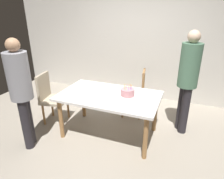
# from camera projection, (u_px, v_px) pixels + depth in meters

# --- Properties ---
(ground) EXTENTS (6.40, 6.40, 0.00)m
(ground) POSITION_uv_depth(u_px,v_px,m) (109.00, 133.00, 3.51)
(ground) COLOR #9E9384
(back_wall) EXTENTS (6.40, 0.10, 2.60)m
(back_wall) POSITION_uv_depth(u_px,v_px,m) (139.00, 43.00, 4.60)
(back_wall) COLOR beige
(back_wall) RESTS_ON ground
(dining_table) EXTENTS (1.62, 0.97, 0.74)m
(dining_table) POSITION_uv_depth(u_px,v_px,m) (109.00, 100.00, 3.26)
(dining_table) COLOR white
(dining_table) RESTS_ON ground
(birthday_cake) EXTENTS (0.28, 0.28, 0.19)m
(birthday_cake) POSITION_uv_depth(u_px,v_px,m) (128.00, 93.00, 3.16)
(birthday_cake) COLOR silver
(birthday_cake) RESTS_ON dining_table
(plate_near_celebrant) EXTENTS (0.22, 0.22, 0.01)m
(plate_near_celebrant) POSITION_uv_depth(u_px,v_px,m) (78.00, 95.00, 3.18)
(plate_near_celebrant) COLOR white
(plate_near_celebrant) RESTS_ON dining_table
(plate_far_side) EXTENTS (0.22, 0.22, 0.01)m
(plate_far_side) POSITION_uv_depth(u_px,v_px,m) (110.00, 89.00, 3.44)
(plate_far_side) COLOR white
(plate_far_side) RESTS_ON dining_table
(plate_near_guest) EXTENTS (0.22, 0.22, 0.01)m
(plate_near_guest) POSITION_uv_depth(u_px,v_px,m) (134.00, 105.00, 2.87)
(plate_near_guest) COLOR white
(plate_near_guest) RESTS_ON dining_table
(fork_near_celebrant) EXTENTS (0.18, 0.03, 0.01)m
(fork_near_celebrant) POSITION_uv_depth(u_px,v_px,m) (70.00, 94.00, 3.25)
(fork_near_celebrant) COLOR silver
(fork_near_celebrant) RESTS_ON dining_table
(fork_far_side) EXTENTS (0.18, 0.03, 0.01)m
(fork_far_side) POSITION_uv_depth(u_px,v_px,m) (101.00, 88.00, 3.48)
(fork_far_side) COLOR silver
(fork_far_side) RESTS_ON dining_table
(fork_near_guest) EXTENTS (0.18, 0.03, 0.01)m
(fork_near_guest) POSITION_uv_depth(u_px,v_px,m) (124.00, 103.00, 2.93)
(fork_near_guest) COLOR silver
(fork_near_guest) RESTS_ON dining_table
(chair_spindle_back) EXTENTS (0.51, 0.51, 0.95)m
(chair_spindle_back) POSITION_uv_depth(u_px,v_px,m) (134.00, 94.00, 3.96)
(chair_spindle_back) COLOR #9E7042
(chair_spindle_back) RESTS_ON ground
(chair_upholstered) EXTENTS (0.51, 0.51, 0.95)m
(chair_upholstered) POSITION_uv_depth(u_px,v_px,m) (50.00, 96.00, 3.71)
(chair_upholstered) COLOR tan
(chair_upholstered) RESTS_ON ground
(person_celebrant) EXTENTS (0.32, 0.32, 1.69)m
(person_celebrant) POSITION_uv_depth(u_px,v_px,m) (21.00, 89.00, 2.86)
(person_celebrant) COLOR #262328
(person_celebrant) RESTS_ON ground
(person_guest) EXTENTS (0.32, 0.32, 1.75)m
(person_guest) POSITION_uv_depth(u_px,v_px,m) (188.00, 77.00, 3.23)
(person_guest) COLOR #262328
(person_guest) RESTS_ON ground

